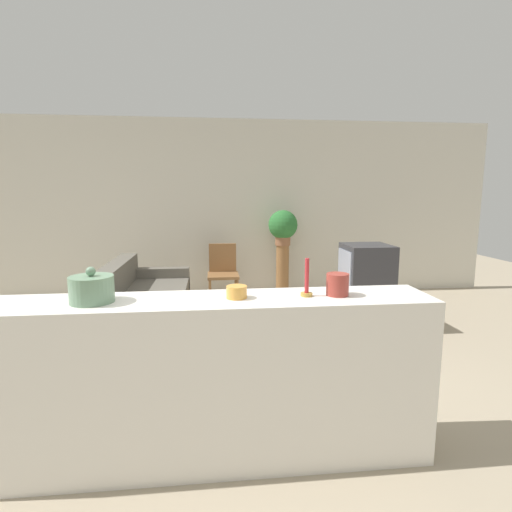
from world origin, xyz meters
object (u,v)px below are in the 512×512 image
object	(u,v)px
television	(366,268)
potted_plant	(283,226)
decorative_bowl	(92,289)
couch	(143,308)
wooden_chair	(223,271)

from	to	relation	value
television	potted_plant	size ratio (longest dim) A/B	1.07
potted_plant	decorative_bowl	bearing A→B (deg)	-115.33
couch	decorative_bowl	distance (m)	2.43
wooden_chair	potted_plant	distance (m)	1.11
potted_plant	television	bearing A→B (deg)	-62.34
couch	wooden_chair	world-z (taller)	wooden_chair
wooden_chair	potted_plant	world-z (taller)	potted_plant
wooden_chair	decorative_bowl	bearing A→B (deg)	-103.15
decorative_bowl	television	bearing A→B (deg)	41.82
television	decorative_bowl	bearing A→B (deg)	-138.18
couch	wooden_chair	size ratio (longest dim) A/B	2.09
wooden_chair	decorative_bowl	xyz separation A→B (m)	(-0.81, -3.45, 0.58)
decorative_bowl	potted_plant	bearing A→B (deg)	64.67
couch	potted_plant	xyz separation A→B (m)	(1.84, 1.31, 0.82)
couch	television	bearing A→B (deg)	-2.39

